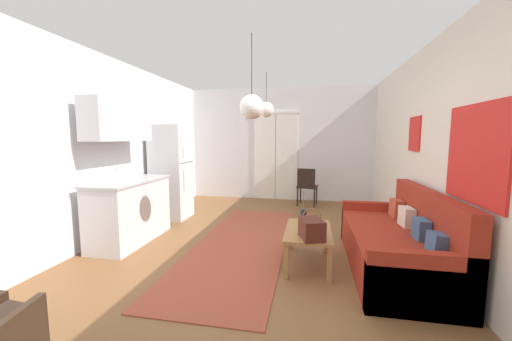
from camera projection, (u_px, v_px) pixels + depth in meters
name	position (u px, v px, depth m)	size (l,w,h in m)	color
ground_plane	(246.00, 265.00, 3.51)	(4.94, 7.90, 0.10)	brown
wall_back	(279.00, 145.00, 6.96)	(4.54, 0.13, 2.67)	silver
wall_right	(457.00, 153.00, 2.94)	(0.12, 7.50, 2.67)	silver
wall_left	(80.00, 150.00, 3.77)	(0.12, 7.50, 2.67)	silver
area_rug	(242.00, 244.00, 4.07)	(1.23, 3.58, 0.01)	#9E4733
couch	(399.00, 245.00, 3.26)	(0.89, 1.97, 0.91)	maroon
coffee_table	(308.00, 234.00, 3.38)	(0.53, 0.89, 0.42)	#A87542
bamboo_vase	(303.00, 217.00, 3.55)	(0.08, 0.08, 0.42)	#2D2D33
handbag	(312.00, 228.00, 3.07)	(0.30, 0.36, 0.33)	#512319
refrigerator	(171.00, 172.00, 5.34)	(0.64, 0.60, 1.73)	white
kitchen_counter	(128.00, 189.00, 4.11)	(0.58, 1.30, 2.00)	silver
accent_chair	(307.00, 185.00, 6.28)	(0.48, 0.46, 0.84)	black
pendant_lamp_near	(252.00, 107.00, 3.35)	(0.29, 0.29, 0.97)	black
pendant_lamp_far	(266.00, 110.00, 5.31)	(0.28, 0.28, 0.81)	black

